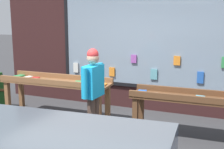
# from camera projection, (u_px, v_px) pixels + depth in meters

# --- Properties ---
(ground_plane) EXTENTS (40.00, 40.00, 0.00)m
(ground_plane) POSITION_uv_depth(u_px,v_px,m) (102.00, 148.00, 5.27)
(ground_plane) COLOR #38383A
(shopfront_facade) EXTENTS (7.38, 0.29, 3.69)m
(shopfront_facade) POSITION_uv_depth(u_px,v_px,m) (149.00, 32.00, 7.03)
(shopfront_facade) COLOR #331919
(shopfront_facade) RESTS_ON ground_plane
(display_table_left) EXTENTS (2.33, 0.71, 0.95)m
(display_table_left) POSITION_uv_depth(u_px,v_px,m) (56.00, 86.00, 6.45)
(display_table_left) COLOR brown
(display_table_left) RESTS_ON ground_plane
(display_table_right) EXTENTS (2.33, 0.64, 0.90)m
(display_table_right) POSITION_uv_depth(u_px,v_px,m) (197.00, 103.00, 5.38)
(display_table_right) COLOR brown
(display_table_right) RESTS_ON ground_plane
(person_browsing) EXTENTS (0.24, 0.65, 1.64)m
(person_browsing) POSITION_uv_depth(u_px,v_px,m) (93.00, 87.00, 5.48)
(person_browsing) COLOR #4C382D
(person_browsing) RESTS_ON ground_plane
(small_dog) EXTENTS (0.26, 0.53, 0.44)m
(small_dog) POSITION_uv_depth(u_px,v_px,m) (71.00, 125.00, 5.50)
(small_dog) COLOR black
(small_dog) RESTS_ON ground_plane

